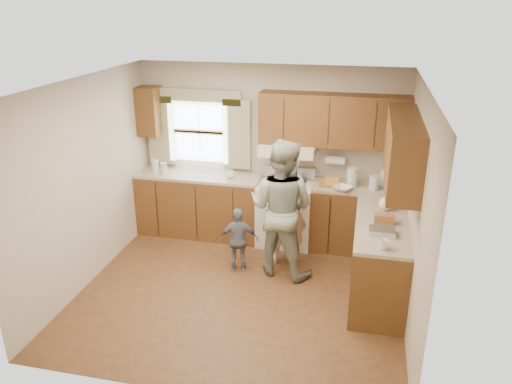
% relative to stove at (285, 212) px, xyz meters
% --- Properties ---
extents(room, '(3.80, 3.80, 3.80)m').
position_rel_stove_xyz_m(room, '(-0.30, -1.44, 0.78)').
color(room, '#4E2D18').
rests_on(room, ground).
extents(kitchen_fixtures, '(3.80, 2.25, 2.15)m').
position_rel_stove_xyz_m(kitchen_fixtures, '(0.31, -0.36, 0.37)').
color(kitchen_fixtures, '#43250E').
rests_on(kitchen_fixtures, ground).
extents(stove, '(0.76, 0.67, 1.07)m').
position_rel_stove_xyz_m(stove, '(0.00, 0.00, 0.00)').
color(stove, silver).
rests_on(stove, ground).
extents(woman_left, '(0.66, 0.55, 1.56)m').
position_rel_stove_xyz_m(woman_left, '(0.10, -0.59, 0.31)').
color(woman_left, white).
rests_on(woman_left, ground).
extents(woman_right, '(1.00, 0.86, 1.77)m').
position_rel_stove_xyz_m(woman_right, '(0.08, -0.86, 0.42)').
color(woman_right, '#1F382D').
rests_on(woman_right, ground).
extents(child, '(0.54, 0.33, 0.87)m').
position_rel_stove_xyz_m(child, '(-0.45, -0.95, -0.03)').
color(child, slate).
rests_on(child, ground).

